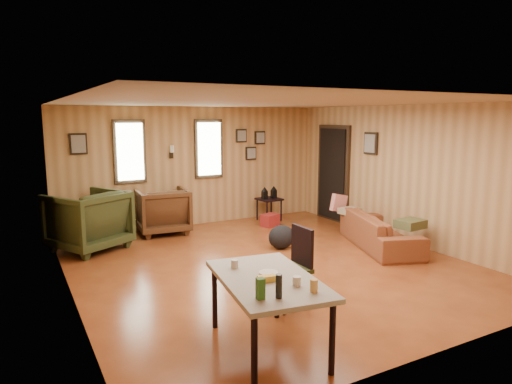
% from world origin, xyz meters
% --- Properties ---
extents(room, '(5.54, 6.04, 2.44)m').
position_xyz_m(room, '(0.17, 0.27, 1.21)').
color(room, brown).
rests_on(room, ground).
extents(sofa, '(1.20, 2.01, 0.75)m').
position_xyz_m(sofa, '(2.12, -0.11, 0.38)').
color(sofa, brown).
rests_on(sofa, ground).
extents(recliner_brown, '(1.00, 0.94, 0.95)m').
position_xyz_m(recliner_brown, '(-0.82, 2.61, 0.48)').
color(recliner_brown, '#462915').
rests_on(recliner_brown, ground).
extents(recliner_green, '(1.41, 1.39, 1.10)m').
position_xyz_m(recliner_green, '(-2.23, 2.11, 0.55)').
color(recliner_green, '#2B3216').
rests_on(recliner_green, ground).
extents(end_table, '(0.57, 0.53, 0.64)m').
position_xyz_m(end_table, '(-1.61, 2.99, 0.36)').
color(end_table, black).
rests_on(end_table, ground).
extents(side_table, '(0.50, 0.50, 0.74)m').
position_xyz_m(side_table, '(1.51, 2.58, 0.50)').
color(side_table, black).
rests_on(side_table, ground).
extents(cooler, '(0.41, 0.34, 0.25)m').
position_xyz_m(cooler, '(1.26, 2.11, 0.12)').
color(cooler, maroon).
rests_on(cooler, ground).
extents(backpack, '(0.51, 0.42, 0.40)m').
position_xyz_m(backpack, '(0.62, 0.63, 0.20)').
color(backpack, black).
rests_on(backpack, ground).
extents(sofa_pillows, '(0.60, 1.86, 0.38)m').
position_xyz_m(sofa_pillows, '(2.23, 0.15, 0.51)').
color(sofa_pillows, '#494D2B').
rests_on(sofa_pillows, sofa).
extents(dining_table, '(1.03, 1.50, 0.92)m').
position_xyz_m(dining_table, '(-1.28, -2.17, 0.65)').
color(dining_table, gray).
rests_on(dining_table, ground).
extents(dining_chair, '(0.42, 0.42, 0.94)m').
position_xyz_m(dining_chair, '(-0.49, -1.43, 0.53)').
color(dining_chair, '#2B3216').
rests_on(dining_chair, ground).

